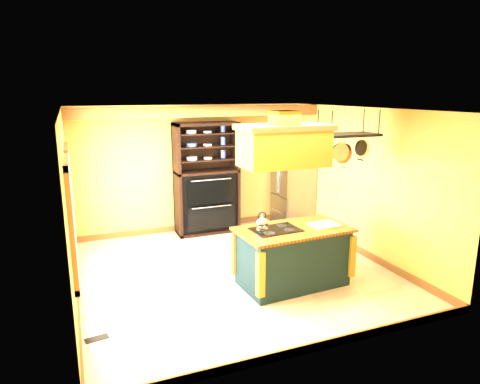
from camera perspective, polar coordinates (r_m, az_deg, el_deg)
floor at (r=7.36m, az=-0.77°, el=-10.53°), size 5.00×5.00×0.00m
ceiling at (r=6.74m, az=-0.84°, el=10.98°), size 5.00×5.00×0.00m
wall_back at (r=9.26m, az=-6.33°, el=3.11°), size 5.00×0.02×2.70m
wall_front at (r=4.77m, az=10.04°, el=-6.78°), size 5.00×0.02×2.70m
wall_left at (r=6.50m, az=-21.89°, el=-2.13°), size 0.02×5.00×2.70m
wall_right at (r=8.13m, az=15.89°, el=1.28°), size 0.02×5.00×2.70m
ceiling_beam at (r=8.35m, az=-5.06°, el=10.62°), size 5.00×0.15×0.20m
window_near at (r=5.71m, az=-21.54°, el=-3.62°), size 0.06×1.06×1.56m
window_far at (r=7.07m, az=-21.67°, el=-0.50°), size 0.06×1.06×1.56m
kitchen_island at (r=6.78m, az=7.01°, el=-8.45°), size 1.79×1.07×1.11m
range_hood at (r=6.26m, az=5.87°, el=6.43°), size 1.32×0.75×0.80m
pot_rack at (r=6.84m, az=14.11°, el=6.55°), size 1.02×0.47×0.84m
refrigerator at (r=9.61m, az=7.05°, el=0.05°), size 0.71×0.83×1.63m
hutch at (r=9.16m, az=-4.53°, el=0.20°), size 1.33×0.60×2.35m
floor_register at (r=5.83m, az=-18.57°, el=-18.03°), size 0.30×0.16×0.01m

